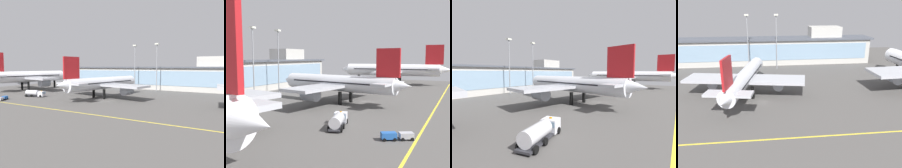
% 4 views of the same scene
% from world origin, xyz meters
% --- Properties ---
extents(ground_plane, '(180.00, 180.00, 0.00)m').
position_xyz_m(ground_plane, '(0.00, 0.00, 0.00)').
color(ground_plane, '#514F4C').
extents(taxiway_centreline_stripe, '(144.00, 0.50, 0.01)m').
position_xyz_m(taxiway_centreline_stripe, '(0.00, -22.00, 0.01)').
color(taxiway_centreline_stripe, yellow).
rests_on(taxiway_centreline_stripe, ground).
extents(terminal_building, '(113.10, 14.00, 18.32)m').
position_xyz_m(terminal_building, '(1.70, 51.70, 7.08)').
color(terminal_building, beige).
rests_on(terminal_building, ground).
extents(airliner_near_right, '(40.84, 47.38, 16.70)m').
position_xyz_m(airliner_near_right, '(-5.91, 6.63, 6.09)').
color(airliner_near_right, black).
rests_on(airliner_near_right, ground).
extents(apron_light_mast_west, '(1.80, 1.80, 25.22)m').
position_xyz_m(apron_light_mast_west, '(6.76, 39.23, 16.34)').
color(apron_light_mast_west, gray).
rests_on(apron_light_mast_west, ground).
extents(apron_light_mast_centre, '(1.80, 1.80, 25.16)m').
position_xyz_m(apron_light_mast_centre, '(-6.23, 40.44, 16.31)').
color(apron_light_mast_centre, gray).
rests_on(apron_light_mast_centre, ground).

